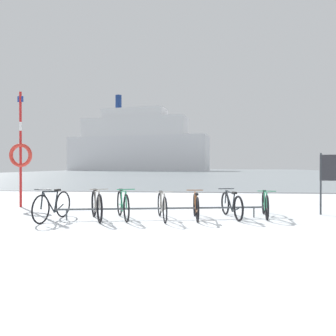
% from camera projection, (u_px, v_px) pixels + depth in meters
% --- Properties ---
extents(ground, '(80.00, 132.00, 0.08)m').
position_uv_depth(ground, '(194.00, 173.00, 59.84)').
color(ground, silver).
extents(bike_rack, '(5.51, 1.02, 0.31)m').
position_uv_depth(bike_rack, '(163.00, 209.00, 8.07)').
color(bike_rack, '#4C5156').
rests_on(bike_rack, ground).
extents(bicycle_0, '(0.46, 1.72, 0.84)m').
position_uv_depth(bicycle_0, '(53.00, 206.00, 7.83)').
color(bicycle_0, black).
rests_on(bicycle_0, ground).
extents(bicycle_1, '(0.83, 1.57, 0.84)m').
position_uv_depth(bicycle_1, '(97.00, 205.00, 7.93)').
color(bicycle_1, black).
rests_on(bicycle_1, ground).
extents(bicycle_2, '(0.77, 1.64, 0.83)m').
position_uv_depth(bicycle_2, '(123.00, 205.00, 8.05)').
color(bicycle_2, black).
rests_on(bicycle_2, ground).
extents(bicycle_3, '(0.56, 1.70, 0.78)m').
position_uv_depth(bicycle_3, '(162.00, 206.00, 7.96)').
color(bicycle_3, black).
rests_on(bicycle_3, ground).
extents(bicycle_4, '(0.46, 1.61, 0.75)m').
position_uv_depth(bicycle_4, '(196.00, 206.00, 8.04)').
color(bicycle_4, black).
rests_on(bicycle_4, ground).
extents(bicycle_5, '(0.54, 1.70, 0.77)m').
position_uv_depth(bicycle_5, '(231.00, 205.00, 8.24)').
color(bicycle_5, black).
rests_on(bicycle_5, ground).
extents(bicycle_6, '(0.46, 1.70, 0.77)m').
position_uv_depth(bicycle_6, '(265.00, 204.00, 8.35)').
color(bicycle_6, black).
rests_on(bicycle_6, ground).
extents(info_sign, '(0.55, 0.13, 1.79)m').
position_uv_depth(info_sign, '(330.00, 173.00, 8.68)').
color(info_sign, '#33383D').
rests_on(info_sign, ground).
extents(rescue_post, '(0.82, 0.13, 3.97)m').
position_uv_depth(rescue_post, '(21.00, 153.00, 10.39)').
color(rescue_post, red).
rests_on(rescue_post, ground).
extents(ferry_ship, '(43.27, 17.32, 23.11)m').
position_uv_depth(ferry_ship, '(137.00, 145.00, 91.14)').
color(ferry_ship, white).
rests_on(ferry_ship, ground).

